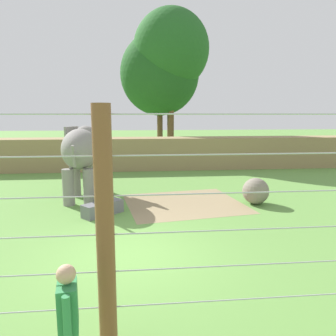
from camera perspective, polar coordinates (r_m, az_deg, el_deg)
name	(u,v)px	position (r m, az deg, el deg)	size (l,w,h in m)	color
ground_plane	(129,255)	(7.98, -6.99, -15.20)	(120.00, 120.00, 0.00)	#609342
dirt_patch	(184,203)	(12.18, 2.90, -6.30)	(4.24, 3.78, 0.01)	#937F5B
embankment_wall	(133,154)	(19.61, -6.27, 2.58)	(36.00, 1.80, 1.92)	#997F56
elephant	(82,151)	(13.03, -15.17, 2.87)	(1.62, 3.84, 2.85)	gray
enrichment_ball	(256,191)	(12.41, 15.37, -3.99)	(0.99, 0.99, 0.99)	gray
cable_fence	(116,232)	(4.51, -9.21, -11.15)	(12.17, 0.26, 3.48)	brown
zookeeper	(69,325)	(4.28, -17.28, -25.19)	(0.28, 0.58, 1.67)	tan
feed_trough	(103,208)	(10.98, -11.58, -7.10)	(1.37, 1.31, 0.44)	slate
tree_far_left	(160,74)	(25.91, -1.50, 16.43)	(6.11, 6.11, 9.64)	brown
tree_left_of_centre	(171,50)	(25.33, 0.57, 20.38)	(5.64, 5.64, 11.06)	brown
tree_behind_wall	(170,74)	(26.40, 0.35, 16.43)	(3.61, 3.61, 8.44)	brown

